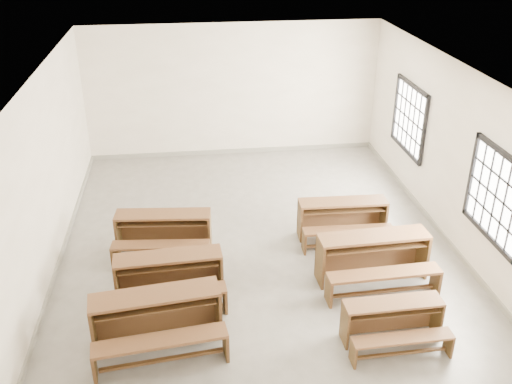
{
  "coord_description": "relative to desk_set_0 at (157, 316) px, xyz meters",
  "views": [
    {
      "loc": [
        -1.17,
        -8.98,
        5.54
      ],
      "look_at": [
        0.0,
        0.0,
        1.0
      ],
      "focal_mm": 40.0,
      "sensor_mm": 36.0,
      "label": 1
    }
  ],
  "objects": [
    {
      "name": "desk_set_2",
      "position": [
        0.05,
        2.4,
        -0.03
      ],
      "size": [
        1.74,
        1.02,
        0.75
      ],
      "rotation": [
        0.0,
        0.0,
        -0.1
      ],
      "color": "brown",
      "rests_on": "ground"
    },
    {
      "name": "desk_set_0",
      "position": [
        0.0,
        0.0,
        0.0
      ],
      "size": [
        1.88,
        1.12,
        0.8
      ],
      "rotation": [
        0.0,
        0.0,
        0.11
      ],
      "color": "brown",
      "rests_on": "ground"
    },
    {
      "name": "desk_set_5",
      "position": [
        3.33,
        2.49,
        -0.04
      ],
      "size": [
        1.65,
        0.9,
        0.73
      ],
      "rotation": [
        0.0,
        0.0,
        -0.03
      ],
      "color": "brown",
      "rests_on": "ground"
    },
    {
      "name": "desk_set_3",
      "position": [
        3.28,
        -0.36,
        -0.1
      ],
      "size": [
        1.41,
        0.75,
        0.63
      ],
      "rotation": [
        0.0,
        0.0,
        0.02
      ],
      "color": "brown",
      "rests_on": "ground"
    },
    {
      "name": "desk_set_1",
      "position": [
        0.16,
        1.04,
        -0.03
      ],
      "size": [
        1.7,
        0.95,
        0.75
      ],
      "rotation": [
        0.0,
        0.0,
        0.05
      ],
      "color": "brown",
      "rests_on": "ground"
    },
    {
      "name": "room",
      "position": [
        1.81,
        2.57,
        1.67
      ],
      "size": [
        8.5,
        8.5,
        3.2
      ],
      "color": "gray",
      "rests_on": "ground"
    },
    {
      "name": "desk_set_4",
      "position": [
        3.46,
        1.1,
        0.01
      ],
      "size": [
        1.84,
        1.0,
        0.81
      ],
      "rotation": [
        0.0,
        0.0,
        0.04
      ],
      "color": "brown",
      "rests_on": "ground"
    }
  ]
}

